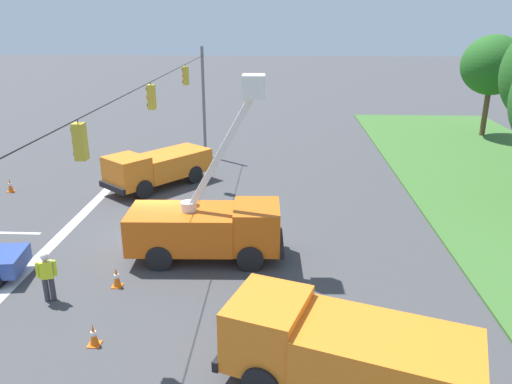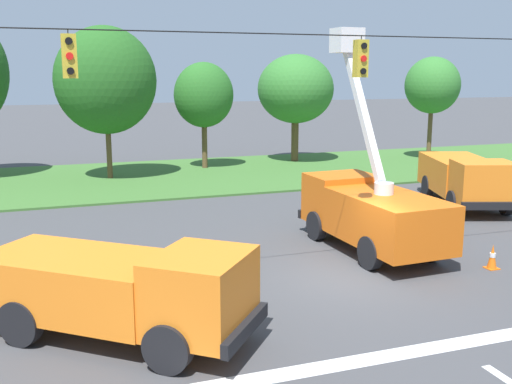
# 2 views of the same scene
# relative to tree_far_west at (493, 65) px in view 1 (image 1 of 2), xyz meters

# --- Properties ---
(ground_plane) EXTENTS (200.00, 200.00, 0.00)m
(ground_plane) POSITION_rel_tree_far_west_xyz_m (19.96, -20.92, -5.46)
(ground_plane) COLOR #424244
(lane_markings) EXTENTS (17.60, 15.25, 0.01)m
(lane_markings) POSITION_rel_tree_far_west_xyz_m (19.96, -26.78, -5.46)
(lane_markings) COLOR silver
(lane_markings) RESTS_ON ground
(signal_gantry) EXTENTS (26.20, 0.33, 7.20)m
(signal_gantry) POSITION_rel_tree_far_west_xyz_m (19.96, -20.92, -1.03)
(signal_gantry) COLOR slate
(signal_gantry) RESTS_ON ground
(tree_far_west) EXTENTS (4.76, 4.59, 7.71)m
(tree_far_west) POSITION_rel_tree_far_west_xyz_m (0.00, 0.00, 0.00)
(tree_far_west) COLOR brown
(tree_far_west) RESTS_ON ground
(utility_truck_bucket_lift) EXTENTS (2.59, 6.07, 7.11)m
(utility_truck_bucket_lift) POSITION_rel_tree_far_west_xyz_m (21.79, -18.57, -4.05)
(utility_truck_bucket_lift) COLOR orange
(utility_truck_bucket_lift) RESTS_ON ground
(utility_truck_support_near) EXTENTS (4.25, 6.71, 2.21)m
(utility_truck_support_near) POSITION_rel_tree_far_west_xyz_m (29.02, -14.13, -4.24)
(utility_truck_support_near) COLOR orange
(utility_truck_support_near) RESTS_ON ground
(utility_truck_support_far) EXTENTS (6.14, 5.60, 2.09)m
(utility_truck_support_far) POSITION_rel_tree_far_west_xyz_m (13.36, -22.63, -4.31)
(utility_truck_support_far) COLOR orange
(utility_truck_support_far) RESTS_ON ground
(road_worker) EXTENTS (0.36, 0.62, 1.77)m
(road_worker) POSITION_rel_tree_far_west_xyz_m (25.22, -23.45, -4.46)
(road_worker) COLOR #383842
(road_worker) RESTS_ON ground
(traffic_cone_foreground_right) EXTENTS (0.36, 0.36, 0.69)m
(traffic_cone_foreground_right) POSITION_rel_tree_far_west_xyz_m (27.51, -21.12, -5.13)
(traffic_cone_foreground_right) COLOR orange
(traffic_cone_foreground_right) RESTS_ON ground
(traffic_cone_mid_left) EXTENTS (0.36, 0.36, 0.74)m
(traffic_cone_mid_left) POSITION_rel_tree_far_west_xyz_m (14.68, -30.42, -5.10)
(traffic_cone_mid_left) COLOR orange
(traffic_cone_mid_left) RESTS_ON ground
(traffic_cone_mid_right) EXTENTS (0.36, 0.36, 0.73)m
(traffic_cone_mid_right) POSITION_rel_tree_far_west_xyz_m (24.22, -21.49, -5.10)
(traffic_cone_mid_right) COLOR orange
(traffic_cone_mid_right) RESTS_ON ground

